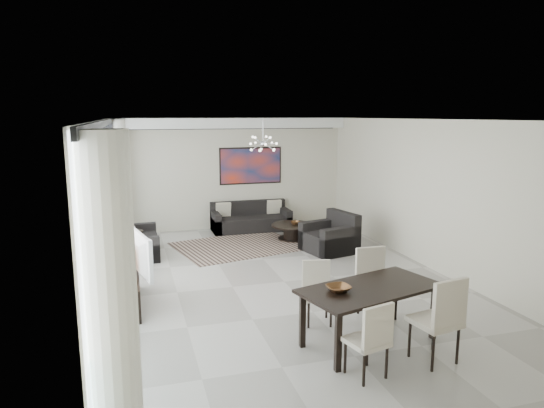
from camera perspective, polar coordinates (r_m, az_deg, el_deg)
name	(u,v)px	position (r m, az deg, el deg)	size (l,w,h in m)	color
room_shell	(309,202)	(8.68, 4.40, 0.26)	(6.00, 9.00, 2.90)	#A8A39B
window_wall	(115,211)	(8.12, -18.04, -0.80)	(0.37, 8.95, 2.90)	silver
soffit	(233,123)	(12.55, -4.62, 9.46)	(5.98, 0.40, 0.26)	white
painting	(251,166)	(12.89, -2.52, 4.52)	(1.68, 0.04, 0.98)	red
chandelier	(263,143)	(10.89, -1.05, 7.13)	(0.66, 0.66, 0.71)	silver
rug	(238,246)	(11.23, -3.98, -4.94)	(2.72, 2.09, 0.01)	black
coffee_table	(293,231)	(11.78, 2.48, -3.17)	(1.05, 1.05, 0.37)	black
bowl_coffee	(295,223)	(11.77, 2.77, -2.22)	(0.23, 0.23, 0.07)	brown
sofa_main	(251,221)	(12.70, -2.52, -1.98)	(2.02, 0.83, 0.74)	black
loveseat	(136,244)	(10.85, -15.74, -4.50)	(0.85, 1.51, 0.75)	black
armchair	(331,238)	(10.80, 6.91, -4.03)	(1.18, 1.22, 0.86)	black
side_table	(134,239)	(10.84, -15.90, -3.96)	(0.39, 0.39, 0.53)	black
tv_console	(125,290)	(8.10, -16.92, -9.70)	(0.45, 1.60, 0.50)	black
television	(134,254)	(7.89, -15.98, -5.72)	(1.17, 0.15, 0.67)	gray
dining_table	(370,293)	(6.55, 11.49, -10.24)	(2.03, 1.38, 0.77)	black
dining_chair_sw	(372,336)	(5.76, 11.67, -14.96)	(0.51, 0.51, 0.92)	beige
dining_chair_se	(442,315)	(6.25, 19.36, -12.19)	(0.58, 0.58, 1.10)	beige
dining_chair_nw	(317,287)	(7.18, 5.32, -9.71)	(0.48, 0.48, 0.89)	beige
dining_chair_ne	(373,277)	(7.47, 11.81, -8.41)	(0.48, 0.48, 1.03)	beige
bowl_dining	(339,289)	(6.29, 7.83, -9.82)	(0.30, 0.30, 0.07)	brown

